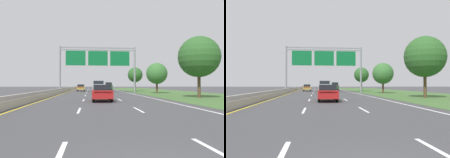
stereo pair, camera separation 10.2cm
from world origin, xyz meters
TOP-DOWN VIEW (x-y plane):
  - ground_plane at (0.00, 35.00)m, footprint 220.00×220.00m
  - lane_striping at (0.00, 34.54)m, footprint 11.96×106.00m
  - grass_verge_right at (13.95, 35.00)m, footprint 14.00×110.00m
  - median_barrier_concrete at (-6.60, 35.00)m, footprint 0.60×110.00m
  - overhead_sign_gantry at (0.30, 40.30)m, footprint 15.06×0.42m
  - pickup_truck_silver at (0.22, 34.80)m, footprint 2.00×5.40m
  - car_red_centre_lane_sedan at (-0.09, 17.80)m, footprint 1.83×4.40m
  - car_gold_left_lane_sedan at (-3.46, 50.41)m, footprint 1.95×4.45m
  - car_darkgreen_right_lane_suv at (3.64, 55.74)m, footprint 2.03×4.75m
  - roadside_tree_near at (11.68, 21.91)m, footprint 4.88×4.88m
  - roadside_tree_mid at (10.71, 35.56)m, footprint 3.79×3.79m
  - roadside_tree_far at (10.27, 52.83)m, footprint 3.81×3.81m

SIDE VIEW (x-z plane):
  - ground_plane at x=0.00m, z-range 0.00..0.00m
  - lane_striping at x=0.00m, z-range 0.00..0.01m
  - grass_verge_right at x=13.95m, z-range 0.00..0.02m
  - median_barrier_concrete at x=-6.60m, z-range -0.07..0.78m
  - car_red_centre_lane_sedan at x=-0.09m, z-range 0.03..1.60m
  - car_gold_left_lane_sedan at x=-3.46m, z-range 0.03..1.60m
  - pickup_truck_silver at x=0.22m, z-range -0.03..2.17m
  - car_darkgreen_right_lane_suv at x=3.64m, z-range 0.04..2.15m
  - roadside_tree_mid at x=10.71m, z-range 0.82..6.26m
  - roadside_tree_far at x=10.27m, z-range 1.05..6.99m
  - roadside_tree_near at x=11.68m, z-range 1.21..8.53m
  - overhead_sign_gantry at x=0.30m, z-range 1.87..10.91m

